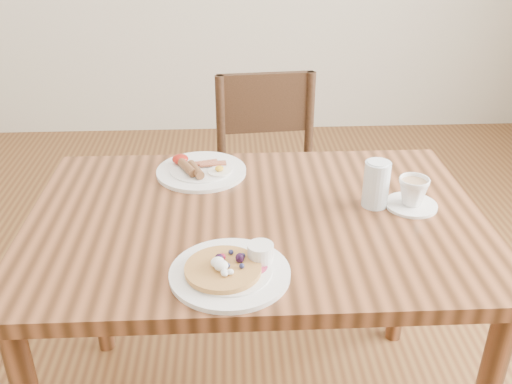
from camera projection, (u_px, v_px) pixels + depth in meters
dining_table at (256, 247)px, 1.55m from camera, size 1.20×0.80×0.75m
chair_far at (270, 178)px, 2.26m from camera, size 0.45×0.45×0.88m
pancake_plate at (231, 270)px, 1.26m from camera, size 0.27×0.27×0.06m
breakfast_plate at (200, 170)px, 1.72m from camera, size 0.27×0.27×0.04m
teacup_saucer at (413, 194)px, 1.53m from camera, size 0.14×0.14×0.08m
water_glass at (376, 184)px, 1.52m from camera, size 0.07×0.07×0.13m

